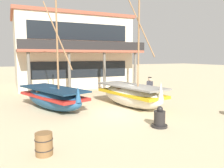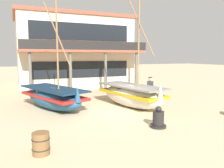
# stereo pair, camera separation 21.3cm
# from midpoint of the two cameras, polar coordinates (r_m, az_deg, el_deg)

# --- Properties ---
(ground_plane) EXTENTS (120.00, 120.00, 0.00)m
(ground_plane) POSITION_cam_midpoint_polar(r_m,az_deg,el_deg) (12.22, 1.48, -7.06)
(ground_plane) COLOR #CCB78E
(fishing_boat_near_left) EXTENTS (3.32, 5.24, 6.43)m
(fishing_boat_near_left) POSITION_cam_midpoint_polar(r_m,az_deg,el_deg) (13.11, -15.34, -3.28)
(fishing_boat_near_left) COLOR #23517A
(fishing_boat_near_left) RESTS_ON ground
(fishing_boat_centre_large) EXTENTS (2.54, 5.05, 6.77)m
(fishing_boat_centre_large) POSITION_cam_midpoint_polar(r_m,az_deg,el_deg) (13.27, 4.50, -2.74)
(fishing_boat_centre_large) COLOR silver
(fishing_boat_centre_large) RESTS_ON ground
(fisherman_by_hull) EXTENTS (0.40, 0.42, 1.68)m
(fisherman_by_hull) POSITION_cam_midpoint_polar(r_m,az_deg,el_deg) (14.37, 9.22, -1.61)
(fisherman_by_hull) COLOR #33333D
(fisherman_by_hull) RESTS_ON ground
(capstan_winch) EXTENTS (0.69, 0.69, 0.91)m
(capstan_winch) POSITION_cam_midpoint_polar(r_m,az_deg,el_deg) (9.73, 11.49, -8.80)
(capstan_winch) COLOR black
(capstan_winch) RESTS_ON ground
(wooden_barrel) EXTENTS (0.56, 0.56, 0.70)m
(wooden_barrel) POSITION_cam_midpoint_polar(r_m,az_deg,el_deg) (7.32, -17.90, -14.45)
(wooden_barrel) COLOR brown
(wooden_barrel) RESTS_ON ground
(harbor_building_main) EXTENTS (10.95, 9.07, 6.92)m
(harbor_building_main) POSITION_cam_midpoint_polar(r_m,az_deg,el_deg) (23.24, -10.72, 8.20)
(harbor_building_main) COLOR beige
(harbor_building_main) RESTS_ON ground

